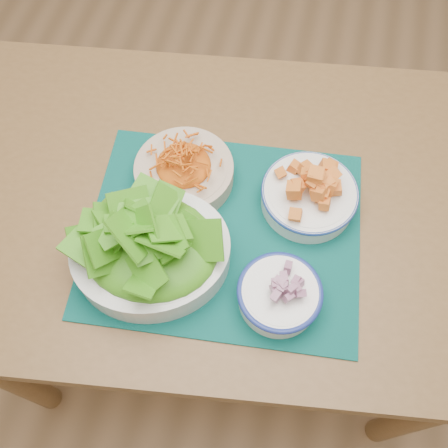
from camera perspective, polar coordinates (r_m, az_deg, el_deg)
name	(u,v)px	position (r m, az deg, el deg)	size (l,w,h in m)	color
ground	(311,263)	(1.71, 9.91, -4.44)	(4.00, 4.00, 0.00)	#9B734B
table	(220,224)	(1.03, -0.50, -0.04)	(1.16, 0.85, 0.75)	brown
placemat	(224,232)	(0.90, 0.00, -0.94)	(0.48, 0.40, 0.00)	#02312E
carrot_bowl	(184,169)	(0.93, -4.59, 6.25)	(0.23, 0.23, 0.07)	#C6AD93
squash_bowl	(310,191)	(0.90, 9.82, 3.73)	(0.21, 0.21, 0.09)	white
lettuce_bowl	(150,246)	(0.83, -8.51, -2.51)	(0.33, 0.31, 0.13)	silver
onion_bowl	(280,293)	(0.82, 6.36, -7.89)	(0.14, 0.14, 0.07)	white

